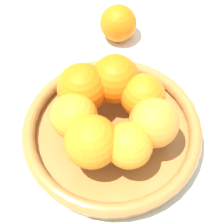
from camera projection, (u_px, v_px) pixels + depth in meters
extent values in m
plane|color=silver|center=(112.00, 138.00, 0.61)|extent=(4.00, 4.00, 0.00)
cylinder|color=#A57238|center=(112.00, 135.00, 0.60)|extent=(0.27, 0.27, 0.02)
torus|color=#A57238|center=(112.00, 129.00, 0.59)|extent=(0.28, 0.28, 0.02)
sphere|color=orange|center=(115.00, 79.00, 0.58)|extent=(0.08, 0.08, 0.08)
sphere|color=orange|center=(82.00, 88.00, 0.57)|extent=(0.08, 0.08, 0.08)
sphere|color=orange|center=(74.00, 116.00, 0.54)|extent=(0.07, 0.07, 0.07)
sphere|color=orange|center=(92.00, 142.00, 0.52)|extent=(0.08, 0.08, 0.08)
sphere|color=orange|center=(129.00, 145.00, 0.52)|extent=(0.07, 0.07, 0.07)
sphere|color=orange|center=(154.00, 123.00, 0.54)|extent=(0.07, 0.07, 0.07)
sphere|color=orange|center=(143.00, 96.00, 0.56)|extent=(0.07, 0.07, 0.07)
sphere|color=orange|center=(118.00, 23.00, 0.71)|extent=(0.07, 0.07, 0.07)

